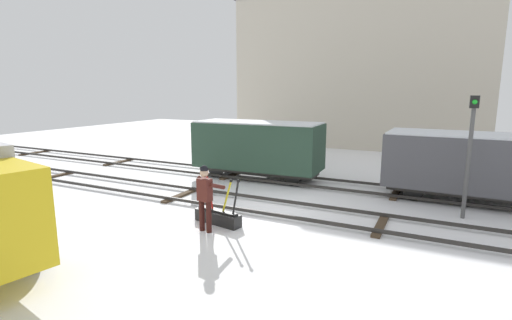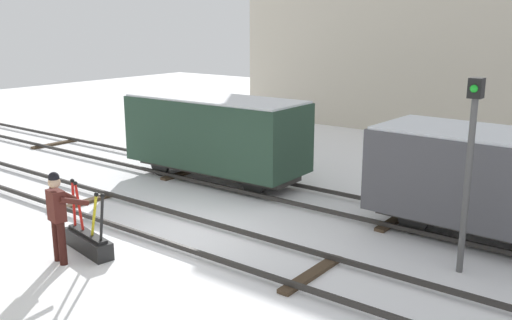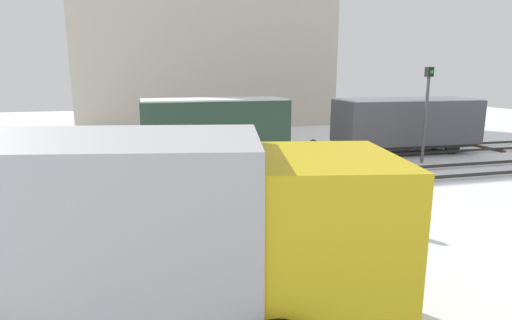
# 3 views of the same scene
# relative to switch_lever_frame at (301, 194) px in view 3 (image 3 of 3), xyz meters

# --- Properties ---
(ground_plane) EXTENTS (60.00, 60.00, 0.00)m
(ground_plane) POSITION_rel_switch_lever_frame_xyz_m (0.78, 1.83, -0.25)
(ground_plane) COLOR white
(track_main_line) EXTENTS (44.00, 1.94, 0.18)m
(track_main_line) POSITION_rel_switch_lever_frame_xyz_m (0.78, 1.83, -0.14)
(track_main_line) COLOR #2D2B28
(track_main_line) RESTS_ON ground_plane
(track_siding_near) EXTENTS (44.00, 1.94, 0.18)m
(track_siding_near) POSITION_rel_switch_lever_frame_xyz_m (0.78, 5.64, -0.14)
(track_siding_near) COLOR #2D2B28
(track_siding_near) RESTS_ON ground_plane
(switch_lever_frame) EXTENTS (1.59, 0.62, 1.45)m
(switch_lever_frame) POSITION_rel_switch_lever_frame_xyz_m (0.00, 0.00, 0.00)
(switch_lever_frame) COLOR black
(switch_lever_frame) RESTS_ON ground_plane
(rail_worker) EXTENTS (0.63, 0.70, 1.85)m
(rail_worker) POSITION_rel_switch_lever_frame_xyz_m (0.02, -0.64, 0.81)
(rail_worker) COLOR #351511
(rail_worker) RESTS_ON ground_plane
(delivery_truck) EXTENTS (5.82, 3.25, 2.70)m
(delivery_truck) POSITION_rel_switch_lever_frame_xyz_m (-3.66, -5.01, 1.30)
(delivery_truck) COLOR gold
(delivery_truck) RESTS_ON ground_plane
(signal_post) EXTENTS (0.24, 0.32, 3.68)m
(signal_post) POSITION_rel_switch_lever_frame_xyz_m (6.42, 3.70, 2.02)
(signal_post) COLOR #4C4C4C
(signal_post) RESTS_ON ground_plane
(apartment_building) EXTENTS (16.82, 6.18, 10.45)m
(apartment_building) POSITION_rel_switch_lever_frame_xyz_m (0.10, 18.83, 4.98)
(apartment_building) COLOR beige
(apartment_building) RESTS_ON ground_plane
(freight_car_near_switch) EXTENTS (6.12, 2.47, 2.39)m
(freight_car_near_switch) POSITION_rel_switch_lever_frame_xyz_m (6.90, 5.64, 1.13)
(freight_car_near_switch) COLOR #2D2B28
(freight_car_near_switch) RESTS_ON ground_plane
(freight_car_far_end) EXTENTS (5.55, 2.21, 2.51)m
(freight_car_far_end) POSITION_rel_switch_lever_frame_xyz_m (-1.46, 5.64, 1.18)
(freight_car_far_end) COLOR #2D2B28
(freight_car_far_end) RESTS_ON ground_plane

